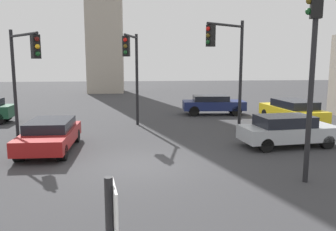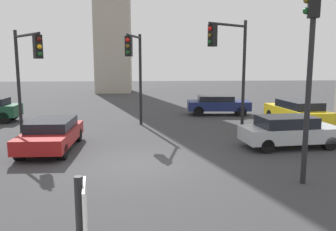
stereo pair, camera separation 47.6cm
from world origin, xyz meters
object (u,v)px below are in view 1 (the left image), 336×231
object	(u,v)px
car_1	(213,104)
car_5	(287,130)
car_4	(50,134)
car_2	(292,111)
traffic_light_1	(132,61)
traffic_light_2	(313,48)
traffic_light_4	(227,55)
traffic_light_0	(24,62)

from	to	relation	value
car_1	car_5	size ratio (longest dim) A/B	0.99
car_1	car_4	xyz separation A→B (m)	(-8.86, -8.75, -0.04)
car_2	car_4	bearing A→B (deg)	104.32
traffic_light_1	traffic_light_2	world-z (taller)	traffic_light_2
car_4	traffic_light_4	bearing A→B (deg)	107.43
traffic_light_2	car_5	size ratio (longest dim) A/B	1.38
traffic_light_1	traffic_light_2	bearing A→B (deg)	43.28
car_4	car_2	bearing A→B (deg)	110.68
traffic_light_0	traffic_light_2	bearing A→B (deg)	21.37
traffic_light_2	traffic_light_4	size ratio (longest dim) A/B	1.04
traffic_light_0	car_5	size ratio (longest dim) A/B	1.20
traffic_light_1	car_1	xyz separation A→B (m)	(5.45, 4.47, -2.94)
traffic_light_2	car_5	distance (m)	5.68
car_1	car_2	xyz separation A→B (m)	(3.77, -4.05, 0.06)
traffic_light_0	traffic_light_1	distance (m)	5.39
traffic_light_2	traffic_light_4	world-z (taller)	traffic_light_2
traffic_light_0	car_4	size ratio (longest dim) A/B	1.18
traffic_light_0	traffic_light_4	world-z (taller)	traffic_light_4
traffic_light_1	car_2	bearing A→B (deg)	104.82
traffic_light_0	car_4	bearing A→B (deg)	0.72
car_1	car_2	size ratio (longest dim) A/B	0.89
car_1	car_2	bearing A→B (deg)	-43.73
car_2	car_4	xyz separation A→B (m)	(-12.63, -4.70, -0.10)
car_4	car_5	size ratio (longest dim) A/B	1.01
car_4	traffic_light_1	bearing A→B (deg)	141.71
traffic_light_1	traffic_light_2	distance (m)	10.41
traffic_light_0	car_5	world-z (taller)	traffic_light_0
traffic_light_2	traffic_light_4	xyz separation A→B (m)	(-0.68, 7.13, -0.12)
traffic_light_2	car_5	bearing A→B (deg)	-89.53
traffic_light_0	car_2	world-z (taller)	traffic_light_0
car_5	traffic_light_0	bearing A→B (deg)	162.77
traffic_light_2	car_2	distance (m)	10.62
traffic_light_1	car_1	bearing A→B (deg)	141.58
traffic_light_4	car_2	world-z (taller)	traffic_light_4
traffic_light_2	traffic_light_1	bearing A→B (deg)	-41.32
car_1	car_5	xyz separation A→B (m)	(1.27, -9.01, -0.00)
traffic_light_4	traffic_light_0	bearing A→B (deg)	-34.13
car_2	car_4	size ratio (longest dim) A/B	1.10
car_4	car_5	bearing A→B (deg)	88.80
traffic_light_0	car_2	size ratio (longest dim) A/B	1.08
traffic_light_0	traffic_light_1	world-z (taller)	traffic_light_0
traffic_light_2	car_2	xyz separation A→B (m)	(3.85, 9.33, -3.32)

